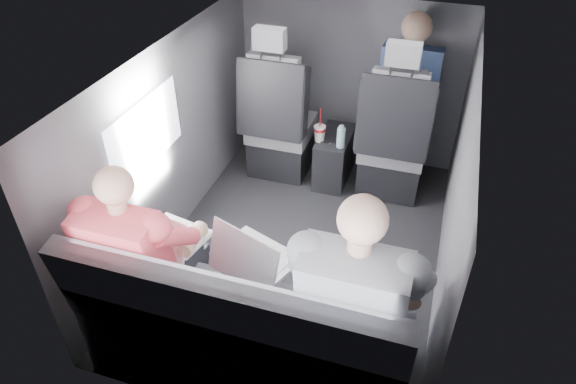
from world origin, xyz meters
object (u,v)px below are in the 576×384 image
(rear_bench, at_px, (243,338))
(water_bottle, at_px, (341,137))
(laptop_white, at_px, (170,235))
(center_console, at_px, (334,157))
(soda_cup, at_px, (320,133))
(front_seat_left, at_px, (279,129))
(passenger_rear_right, at_px, (357,301))
(laptop_silver, at_px, (252,257))
(front_seat_right, at_px, (393,147))
(laptop_black, at_px, (371,272))
(passenger_rear_left, at_px, (145,255))
(passenger_front_right, at_px, (408,89))

(rear_bench, relative_size, water_bottle, 8.94)
(laptop_white, bearing_deg, center_console, 73.48)
(soda_cup, bearing_deg, front_seat_left, 167.82)
(water_bottle, relative_size, passenger_rear_right, 0.14)
(center_console, relative_size, laptop_white, 1.28)
(rear_bench, distance_m, laptop_white, 0.65)
(laptop_silver, height_order, passenger_rear_right, passenger_rear_right)
(front_seat_right, distance_m, laptop_white, 1.91)
(laptop_black, distance_m, passenger_rear_left, 1.12)
(laptop_white, bearing_deg, rear_bench, -27.68)
(passenger_rear_right, bearing_deg, laptop_silver, 166.17)
(laptop_silver, relative_size, passenger_front_right, 0.54)
(rear_bench, height_order, laptop_black, rear_bench)
(passenger_rear_right, xyz_separation_m, passenger_front_right, (-0.05, 2.07, 0.10))
(center_console, xyz_separation_m, laptop_white, (-0.50, -1.68, 0.43))
(front_seat_right, xyz_separation_m, laptop_white, (-0.95, -1.64, 0.23))
(laptop_white, xyz_separation_m, passenger_rear_right, (1.02, -0.17, 0.02))
(passenger_rear_left, bearing_deg, laptop_silver, 14.54)
(front_seat_right, height_order, passenger_rear_right, passenger_rear_right)
(passenger_front_right, bearing_deg, laptop_white, -117.24)
(front_seat_left, xyz_separation_m, soda_cup, (0.35, -0.08, 0.07))
(center_console, xyz_separation_m, soda_cup, (-0.10, -0.12, 0.27))
(soda_cup, bearing_deg, center_console, 49.09)
(front_seat_left, distance_m, laptop_silver, 1.74)
(rear_bench, distance_m, laptop_black, 0.72)
(center_console, xyz_separation_m, passenger_rear_right, (0.53, -1.85, 0.46))
(rear_bench, distance_m, passenger_rear_left, 0.64)
(rear_bench, distance_m, passenger_rear_right, 0.64)
(soda_cup, xyz_separation_m, water_bottle, (0.17, -0.04, 0.01))
(laptop_black, distance_m, passenger_rear_right, 0.23)
(front_seat_right, bearing_deg, center_console, 174.93)
(water_bottle, height_order, laptop_black, laptop_black)
(center_console, distance_m, passenger_rear_left, 1.97)
(passenger_rear_left, bearing_deg, laptop_black, 11.69)
(center_console, xyz_separation_m, rear_bench, (-0.00, -1.94, 0.11))
(rear_bench, distance_m, water_bottle, 1.80)
(laptop_black, bearing_deg, laptop_silver, -170.92)
(front_seat_right, distance_m, soda_cup, 0.56)
(laptop_white, xyz_separation_m, laptop_black, (1.05, 0.06, -0.01))
(center_console, distance_m, rear_bench, 1.94)
(rear_bench, xyz_separation_m, water_bottle, (0.07, 1.79, 0.17))
(water_bottle, relative_size, laptop_white, 0.48)
(front_seat_right, xyz_separation_m, laptop_black, (0.10, -1.58, 0.23))
(laptop_black, bearing_deg, passenger_rear_left, -168.31)
(laptop_white, distance_m, laptop_black, 1.05)
(front_seat_right, bearing_deg, front_seat_left, 180.00)
(center_console, height_order, laptop_black, laptop_black)
(front_seat_right, height_order, laptop_white, front_seat_right)
(laptop_black, height_order, passenger_rear_left, passenger_rear_left)
(front_seat_right, bearing_deg, rear_bench, -103.31)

